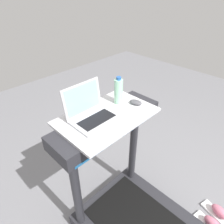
# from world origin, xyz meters

# --- Properties ---
(desk_board) EXTENTS (0.70, 0.45, 0.02)m
(desk_board) POSITION_xyz_m (0.00, 0.70, 1.10)
(desk_board) COLOR silver
(desk_board) RESTS_ON treadmill_base
(laptop) EXTENTS (0.31, 0.26, 0.24)m
(laptop) POSITION_xyz_m (-0.10, 0.75, 1.16)
(laptop) COLOR #B7B7BC
(laptop) RESTS_ON desk_board
(computer_mouse) EXTENTS (0.09, 0.11, 0.03)m
(computer_mouse) POSITION_xyz_m (0.26, 0.65, 1.13)
(computer_mouse) COLOR #4C4C51
(computer_mouse) RESTS_ON desk_board
(water_bottle) EXTENTS (0.07, 0.07, 0.22)m
(water_bottle) POSITION_xyz_m (0.18, 0.76, 1.21)
(water_bottle) COLOR #9EDBB2
(water_bottle) RESTS_ON desk_board
(sneaker_left) EXTENTS (0.15, 0.27, 0.11)m
(sneaker_left) POSITION_xyz_m (0.51, -0.13, 0.05)
(sneaker_left) COLOR white
(sneaker_left) RESTS_ON ground
(sneaker_right) EXTENTS (0.16, 0.28, 0.11)m
(sneaker_right) POSITION_xyz_m (0.67, -0.13, 0.05)
(sneaker_right) COLOR white
(sneaker_right) RESTS_ON ground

